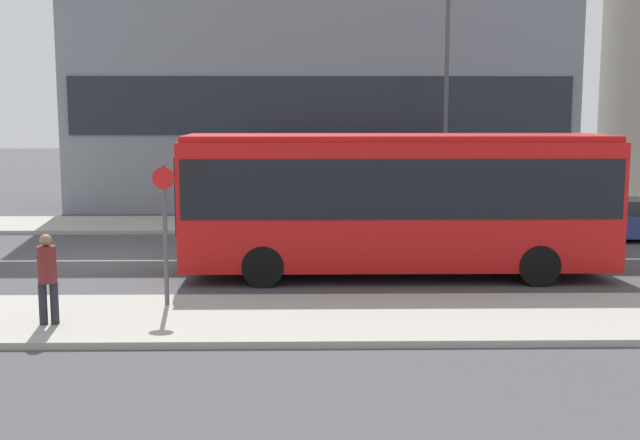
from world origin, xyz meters
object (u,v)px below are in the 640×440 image
(parked_car_0, at_px, (612,220))
(bus_stop_sign, at_px, (165,224))
(city_bus, at_px, (396,196))
(pedestrian_near_stop, at_px, (47,273))
(street_lamp, at_px, (446,86))

(parked_car_0, xyz_separation_m, bus_stop_sign, (-12.29, -8.59, 1.17))
(city_bus, relative_size, bus_stop_sign, 3.61)
(pedestrian_near_stop, relative_size, bus_stop_sign, 0.59)
(pedestrian_near_stop, distance_m, bus_stop_sign, 2.49)
(city_bus, height_order, parked_car_0, city_bus)
(city_bus, bearing_deg, bus_stop_sign, -147.59)
(city_bus, distance_m, bus_stop_sign, 5.97)
(pedestrian_near_stop, distance_m, street_lamp, 15.67)
(city_bus, height_order, street_lamp, street_lamp)
(bus_stop_sign, bearing_deg, parked_car_0, 34.94)
(pedestrian_near_stop, bearing_deg, city_bus, -157.93)
(pedestrian_near_stop, bearing_deg, bus_stop_sign, -155.42)
(parked_car_0, distance_m, bus_stop_sign, 15.04)
(city_bus, bearing_deg, parked_car_0, 34.63)
(parked_car_0, distance_m, pedestrian_near_stop, 17.39)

